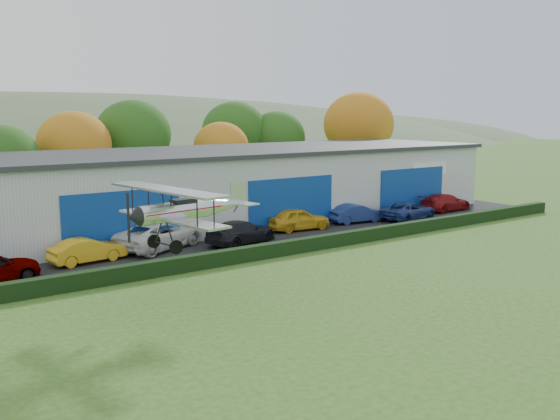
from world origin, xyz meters
TOP-DOWN VIEW (x-y plane):
  - ground at (0.00, 0.00)m, footprint 300.00×300.00m
  - apron at (3.00, 21.00)m, footprint 48.00×9.00m
  - hedge at (3.00, 16.20)m, footprint 46.00×0.60m
  - hangar at (5.00, 27.98)m, footprint 40.60×12.60m
  - tree_belt at (0.85, 40.62)m, footprint 75.70×13.22m
  - car_1 at (-9.52, 20.79)m, footprint 4.16×1.88m
  - car_2 at (-4.98, 21.66)m, footprint 6.37×4.79m
  - car_3 at (-0.32, 20.03)m, footprint 5.25×3.15m
  - car_4 at (5.15, 21.44)m, footprint 4.61×2.25m
  - car_5 at (10.31, 21.23)m, footprint 4.30×1.95m
  - car_6 at (14.22, 19.77)m, footprint 5.19×2.97m
  - car_7 at (19.85, 20.92)m, footprint 4.85×2.07m
  - biplane at (-8.57, 11.09)m, footprint 5.87×6.72m

SIDE VIEW (x-z plane):
  - ground at x=0.00m, z-range 0.00..0.00m
  - apron at x=3.00m, z-range 0.00..0.05m
  - hedge at x=3.00m, z-range 0.00..0.80m
  - car_1 at x=-9.52m, z-range 0.05..1.37m
  - car_6 at x=14.22m, z-range 0.05..1.41m
  - car_5 at x=10.31m, z-range 0.05..1.42m
  - car_7 at x=19.85m, z-range 0.05..1.45m
  - car_3 at x=-0.32m, z-range 0.05..1.47m
  - car_4 at x=5.15m, z-range 0.05..1.57m
  - car_2 at x=-4.98m, z-range 0.05..1.66m
  - hangar at x=5.00m, z-range 0.01..5.31m
  - biplane at x=-8.57m, z-range 2.90..5.40m
  - tree_belt at x=0.85m, z-range 0.55..10.67m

